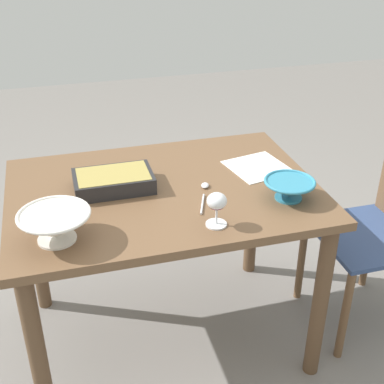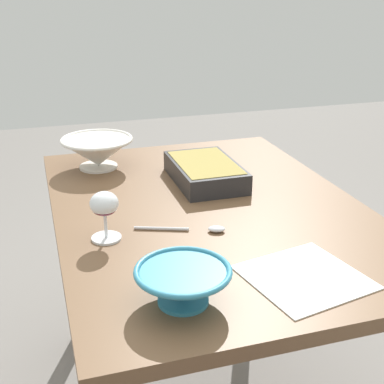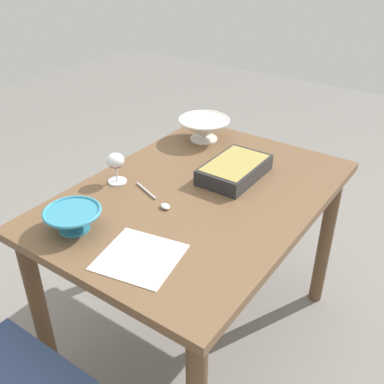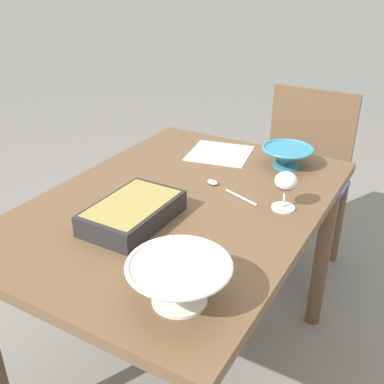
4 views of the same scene
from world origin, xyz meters
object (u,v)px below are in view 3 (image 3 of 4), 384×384
(wine_glass, at_px, (116,163))
(casserole_dish, at_px, (235,169))
(dining_table, at_px, (198,217))
(napkin, at_px, (140,257))
(small_bowl, at_px, (204,128))
(serving_spoon, at_px, (159,201))
(mixing_bowl, at_px, (73,219))

(wine_glass, distance_m, casserole_dish, 0.48)
(dining_table, bearing_deg, napkin, -170.34)
(napkin, bearing_deg, small_bowl, 21.11)
(wine_glass, xyz_separation_m, serving_spoon, (-0.03, -0.23, -0.08))
(serving_spoon, bearing_deg, small_bowl, 17.34)
(casserole_dish, xyz_separation_m, serving_spoon, (-0.33, 0.13, -0.03))
(casserole_dish, bearing_deg, small_bowl, 52.58)
(mixing_bowl, relative_size, small_bowl, 0.80)
(casserole_dish, relative_size, serving_spoon, 1.35)
(casserole_dish, height_order, napkin, casserole_dish)
(casserole_dish, distance_m, napkin, 0.62)
(casserole_dish, height_order, serving_spoon, casserole_dish)
(dining_table, bearing_deg, serving_spoon, 151.43)
(casserole_dish, distance_m, small_bowl, 0.39)
(wine_glass, relative_size, serving_spoon, 0.56)
(dining_table, height_order, casserole_dish, casserole_dish)
(mixing_bowl, distance_m, napkin, 0.28)
(serving_spoon, bearing_deg, napkin, -151.93)
(wine_glass, bearing_deg, napkin, -128.93)
(casserole_dish, relative_size, mixing_bowl, 1.57)
(dining_table, xyz_separation_m, napkin, (-0.43, -0.07, 0.12))
(dining_table, height_order, serving_spoon, serving_spoon)
(casserole_dish, bearing_deg, mixing_bowl, 157.82)
(dining_table, relative_size, napkin, 5.08)
(casserole_dish, bearing_deg, serving_spoon, 158.73)
(wine_glass, distance_m, small_bowl, 0.54)
(dining_table, height_order, napkin, napkin)
(mixing_bowl, relative_size, serving_spoon, 0.86)
(dining_table, xyz_separation_m, mixing_bowl, (-0.44, 0.21, 0.16))
(dining_table, distance_m, casserole_dish, 0.25)
(dining_table, height_order, wine_glass, wine_glass)
(wine_glass, height_order, small_bowl, wine_glass)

